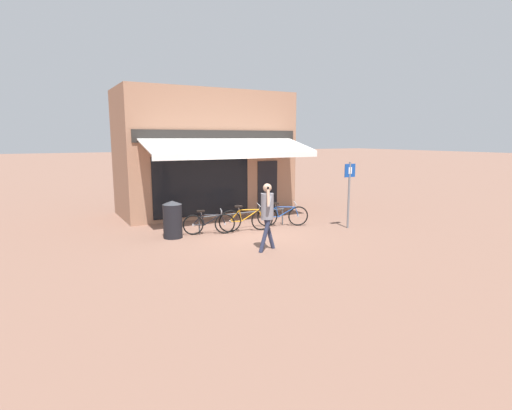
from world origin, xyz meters
The scene contains 9 objects.
ground_plane centered at (0.00, 0.00, 0.00)m, with size 160.00×160.00×0.00m, color brown.
shop_front centered at (0.38, 4.03, 2.41)m, with size 6.81×4.89×4.83m.
bike_rack_rail centered at (0.19, 0.34, 0.47)m, with size 3.21×0.04×0.57m.
bicycle_black centered at (-1.10, 0.20, 0.35)m, with size 1.58×0.70×0.79m.
bicycle_orange centered at (0.11, -0.03, 0.39)m, with size 1.81×0.66×0.90m.
bicycle_blue centered at (1.57, 0.07, 0.37)m, with size 1.67×0.83×0.85m.
pedestrian_adult centered at (-0.41, -2.24, 1.13)m, with size 0.61×0.57×1.84m.
litter_bin centered at (-2.22, 0.33, 0.58)m, with size 0.58×0.58×1.15m.
parking_sign centered at (3.37, -1.21, 1.37)m, with size 0.44×0.07×2.23m.
Camera 1 is at (-5.75, -11.25, 3.00)m, focal length 28.00 mm.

